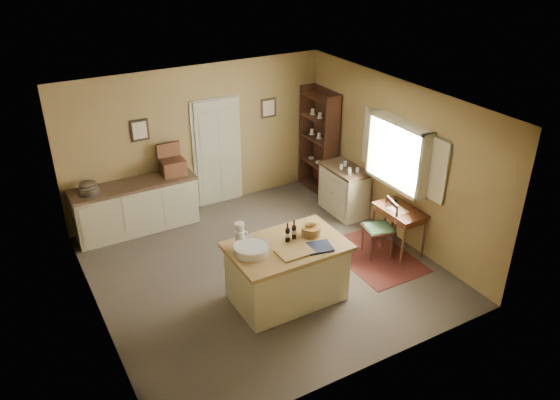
{
  "coord_description": "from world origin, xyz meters",
  "views": [
    {
      "loc": [
        -3.3,
        -6.35,
        4.94
      ],
      "look_at": [
        0.3,
        0.01,
        1.15
      ],
      "focal_mm": 35.0,
      "sensor_mm": 36.0,
      "label": 1
    }
  ],
  "objects_px": {
    "work_island": "(286,270)",
    "sideboard": "(136,205)",
    "writing_desk": "(400,215)",
    "shelving_unit": "(321,141)",
    "desk_chair": "(378,229)",
    "right_cabinet": "(344,190)"
  },
  "relations": [
    {
      "from": "work_island",
      "to": "shelving_unit",
      "type": "bearing_deg",
      "value": 49.25
    },
    {
      "from": "work_island",
      "to": "right_cabinet",
      "type": "xyz_separation_m",
      "value": [
        2.25,
        1.75,
        -0.02
      ]
    },
    {
      "from": "right_cabinet",
      "to": "work_island",
      "type": "bearing_deg",
      "value": -142.18
    },
    {
      "from": "work_island",
      "to": "sideboard",
      "type": "height_order",
      "value": "work_island"
    },
    {
      "from": "sideboard",
      "to": "writing_desk",
      "type": "relative_size",
      "value": 2.54
    },
    {
      "from": "writing_desk",
      "to": "right_cabinet",
      "type": "height_order",
      "value": "right_cabinet"
    },
    {
      "from": "work_island",
      "to": "right_cabinet",
      "type": "bearing_deg",
      "value": 37.72
    },
    {
      "from": "writing_desk",
      "to": "desk_chair",
      "type": "relative_size",
      "value": 0.89
    },
    {
      "from": "writing_desk",
      "to": "desk_chair",
      "type": "bearing_deg",
      "value": 170.43
    },
    {
      "from": "sideboard",
      "to": "desk_chair",
      "type": "bearing_deg",
      "value": -40.58
    },
    {
      "from": "work_island",
      "to": "right_cabinet",
      "type": "height_order",
      "value": "work_island"
    },
    {
      "from": "writing_desk",
      "to": "desk_chair",
      "type": "height_order",
      "value": "desk_chair"
    },
    {
      "from": "desk_chair",
      "to": "shelving_unit",
      "type": "xyz_separation_m",
      "value": [
        0.52,
        2.52,
        0.56
      ]
    },
    {
      "from": "desk_chair",
      "to": "writing_desk",
      "type": "bearing_deg",
      "value": 4.53
    },
    {
      "from": "sideboard",
      "to": "right_cabinet",
      "type": "relative_size",
      "value": 2.15
    },
    {
      "from": "sideboard",
      "to": "desk_chair",
      "type": "xyz_separation_m",
      "value": [
        3.18,
        -2.72,
        -0.01
      ]
    },
    {
      "from": "shelving_unit",
      "to": "work_island",
      "type": "bearing_deg",
      "value": -130.65
    },
    {
      "from": "writing_desk",
      "to": "shelving_unit",
      "type": "relative_size",
      "value": 0.41
    },
    {
      "from": "sideboard",
      "to": "desk_chair",
      "type": "relative_size",
      "value": 2.27
    },
    {
      "from": "writing_desk",
      "to": "shelving_unit",
      "type": "distance_m",
      "value": 2.61
    },
    {
      "from": "desk_chair",
      "to": "shelving_unit",
      "type": "distance_m",
      "value": 2.63
    },
    {
      "from": "work_island",
      "to": "writing_desk",
      "type": "height_order",
      "value": "work_island"
    }
  ]
}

